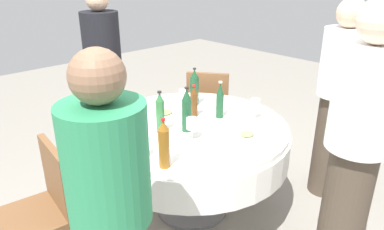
{
  "coord_description": "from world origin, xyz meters",
  "views": [
    {
      "loc": [
        -1.64,
        -1.74,
        1.82
      ],
      "look_at": [
        0.0,
        0.0,
        0.81
      ],
      "focal_mm": 33.83,
      "sensor_mm": 36.0,
      "label": 1
    }
  ],
  "objects_px": {
    "bottle_clear_mid": "(138,142)",
    "person_mid": "(337,99)",
    "bottle_amber_south": "(164,145)",
    "chair_north": "(42,205)",
    "bottle_dark_green_rear": "(220,101)",
    "bottle_brown_north": "(194,102)",
    "plate_left": "(247,136)",
    "wine_glass_south": "(255,104)",
    "plate_inner": "(199,151)",
    "dining_table": "(192,142)",
    "person_rear": "(104,75)",
    "wine_glass_mid": "(192,125)",
    "plate_east": "(165,114)",
    "person_right": "(113,222)",
    "chair_outer": "(208,104)",
    "person_far": "(356,149)",
    "wine_glass_north": "(138,103)",
    "bottle_green_right": "(160,113)",
    "plate_west": "(221,103)",
    "bottle_dark_green_outer": "(194,88)",
    "wine_glass_outer": "(183,95)",
    "bottle_dark_green_far": "(187,111)"
  },
  "relations": [
    {
      "from": "dining_table",
      "to": "person_far",
      "type": "distance_m",
      "value": 1.15
    },
    {
      "from": "dining_table",
      "to": "bottle_green_right",
      "type": "bearing_deg",
      "value": 167.71
    },
    {
      "from": "bottle_green_right",
      "to": "wine_glass_south",
      "type": "height_order",
      "value": "bottle_green_right"
    },
    {
      "from": "bottle_green_right",
      "to": "person_far",
      "type": "height_order",
      "value": "person_far"
    },
    {
      "from": "plate_west",
      "to": "chair_north",
      "type": "bearing_deg",
      "value": -179.93
    },
    {
      "from": "plate_east",
      "to": "person_right",
      "type": "height_order",
      "value": "person_right"
    },
    {
      "from": "bottle_clear_mid",
      "to": "plate_east",
      "type": "xyz_separation_m",
      "value": [
        0.54,
        0.42,
        -0.11
      ]
    },
    {
      "from": "bottle_dark_green_rear",
      "to": "person_far",
      "type": "height_order",
      "value": "person_far"
    },
    {
      "from": "wine_glass_south",
      "to": "plate_inner",
      "type": "relative_size",
      "value": 0.78
    },
    {
      "from": "bottle_dark_green_rear",
      "to": "wine_glass_outer",
      "type": "bearing_deg",
      "value": 98.04
    },
    {
      "from": "dining_table",
      "to": "wine_glass_north",
      "type": "bearing_deg",
      "value": 111.85
    },
    {
      "from": "dining_table",
      "to": "chair_north",
      "type": "height_order",
      "value": "chair_north"
    },
    {
      "from": "person_mid",
      "to": "chair_outer",
      "type": "relative_size",
      "value": 1.84
    },
    {
      "from": "bottle_dark_green_outer",
      "to": "person_right",
      "type": "relative_size",
      "value": 0.2
    },
    {
      "from": "person_far",
      "to": "chair_outer",
      "type": "relative_size",
      "value": 1.93
    },
    {
      "from": "bottle_dark_green_rear",
      "to": "bottle_brown_north",
      "type": "distance_m",
      "value": 0.2
    },
    {
      "from": "wine_glass_south",
      "to": "wine_glass_outer",
      "type": "bearing_deg",
      "value": 111.3
    },
    {
      "from": "wine_glass_outer",
      "to": "plate_inner",
      "type": "bearing_deg",
      "value": -125.06
    },
    {
      "from": "bottle_dark_green_rear",
      "to": "wine_glass_mid",
      "type": "xyz_separation_m",
      "value": [
        -0.4,
        -0.13,
        -0.03
      ]
    },
    {
      "from": "wine_glass_north",
      "to": "person_mid",
      "type": "xyz_separation_m",
      "value": [
        1.17,
        -1.02,
        0.01
      ]
    },
    {
      "from": "wine_glass_north",
      "to": "plate_left",
      "type": "bearing_deg",
      "value": -70.94
    },
    {
      "from": "bottle_brown_north",
      "to": "person_right",
      "type": "bearing_deg",
      "value": -148.33
    },
    {
      "from": "bottle_clear_mid",
      "to": "person_mid",
      "type": "relative_size",
      "value": 0.16
    },
    {
      "from": "bottle_dark_green_outer",
      "to": "dining_table",
      "type": "bearing_deg",
      "value": -136.22
    },
    {
      "from": "bottle_brown_north",
      "to": "person_far",
      "type": "distance_m",
      "value": 1.19
    },
    {
      "from": "plate_east",
      "to": "chair_outer",
      "type": "bearing_deg",
      "value": 22.18
    },
    {
      "from": "bottle_dark_green_outer",
      "to": "wine_glass_outer",
      "type": "height_order",
      "value": "bottle_dark_green_outer"
    },
    {
      "from": "dining_table",
      "to": "chair_north",
      "type": "distance_m",
      "value": 1.09
    },
    {
      "from": "wine_glass_outer",
      "to": "person_far",
      "type": "bearing_deg",
      "value": -89.96
    },
    {
      "from": "bottle_clear_mid",
      "to": "bottle_amber_south",
      "type": "xyz_separation_m",
      "value": [
        0.06,
        -0.16,
        0.02
      ]
    },
    {
      "from": "dining_table",
      "to": "wine_glass_mid",
      "type": "relative_size",
      "value": 9.41
    },
    {
      "from": "plate_left",
      "to": "person_mid",
      "type": "height_order",
      "value": "person_mid"
    },
    {
      "from": "dining_table",
      "to": "person_rear",
      "type": "relative_size",
      "value": 0.87
    },
    {
      "from": "chair_north",
      "to": "plate_left",
      "type": "bearing_deg",
      "value": -107.35
    },
    {
      "from": "wine_glass_outer",
      "to": "plate_inner",
      "type": "xyz_separation_m",
      "value": [
        -0.45,
        -0.64,
        -0.09
      ]
    },
    {
      "from": "person_rear",
      "to": "plate_east",
      "type": "bearing_deg",
      "value": -92.49
    },
    {
      "from": "bottle_dark_green_far",
      "to": "plate_inner",
      "type": "distance_m",
      "value": 0.35
    },
    {
      "from": "plate_left",
      "to": "person_rear",
      "type": "distance_m",
      "value": 1.62
    },
    {
      "from": "wine_glass_north",
      "to": "plate_west",
      "type": "xyz_separation_m",
      "value": [
        0.63,
        -0.3,
        -0.08
      ]
    },
    {
      "from": "bottle_green_right",
      "to": "plate_left",
      "type": "xyz_separation_m",
      "value": [
        0.36,
        -0.46,
        -0.13
      ]
    },
    {
      "from": "dining_table",
      "to": "person_rear",
      "type": "bearing_deg",
      "value": 89.63
    },
    {
      "from": "bottle_brown_north",
      "to": "chair_outer",
      "type": "bearing_deg",
      "value": 36.42
    },
    {
      "from": "bottle_dark_green_rear",
      "to": "chair_north",
      "type": "relative_size",
      "value": 0.33
    },
    {
      "from": "chair_outer",
      "to": "person_right",
      "type": "bearing_deg",
      "value": -93.64
    },
    {
      "from": "bottle_dark_green_rear",
      "to": "bottle_green_right",
      "type": "bearing_deg",
      "value": 167.94
    },
    {
      "from": "bottle_clear_mid",
      "to": "chair_north",
      "type": "relative_size",
      "value": 0.3
    },
    {
      "from": "wine_glass_mid",
      "to": "wine_glass_south",
      "type": "xyz_separation_m",
      "value": [
        0.57,
        -0.07,
        0.01
      ]
    },
    {
      "from": "person_rear",
      "to": "chair_outer",
      "type": "height_order",
      "value": "person_rear"
    },
    {
      "from": "wine_glass_north",
      "to": "person_far",
      "type": "relative_size",
      "value": 0.08
    },
    {
      "from": "plate_left",
      "to": "person_right",
      "type": "distance_m",
      "value": 1.18
    }
  ]
}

